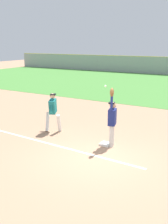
{
  "coord_description": "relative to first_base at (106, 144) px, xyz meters",
  "views": [
    {
      "loc": [
        3.93,
        -7.51,
        3.83
      ],
      "look_at": [
        -1.46,
        1.62,
        1.05
      ],
      "focal_mm": 42.55,
      "sensor_mm": 36.0,
      "label": 1
    }
  ],
  "objects": [
    {
      "name": "ground_plane",
      "position": [
        0.23,
        -1.17,
        -0.04
      ],
      "size": [
        79.73,
        79.73,
        0.0
      ],
      "primitive_type": "plane",
      "color": "tan"
    },
    {
      "name": "chalk_foul_line",
      "position": [
        -4.0,
        -0.9,
        -0.04
      ],
      "size": [
        11.99,
        0.67,
        0.01
      ],
      "primitive_type": "cube",
      "rotation": [
        0.0,
        0.0,
        -0.05
      ],
      "color": "white",
      "rests_on": "ground_plane"
    },
    {
      "name": "first_base",
      "position": [
        0.0,
        0.0,
        0.0
      ],
      "size": [
        0.39,
        0.39,
        0.08
      ],
      "primitive_type": "cube",
      "rotation": [
        0.0,
        0.0,
        -0.03
      ],
      "color": "white",
      "rests_on": "ground_plane"
    },
    {
      "name": "fielder",
      "position": [
        0.24,
        0.02,
        1.08
      ],
      "size": [
        0.36,
        0.89,
        2.28
      ],
      "rotation": [
        0.0,
        0.0,
        3.4
      ],
      "color": "silver",
      "rests_on": "ground_plane"
    },
    {
      "name": "runner",
      "position": [
        -2.7,
        0.28,
        0.96
      ],
      "size": [
        0.89,
        0.81,
        1.72
      ],
      "rotation": [
        0.0,
        0.0,
        0.41
      ],
      "color": "white",
      "rests_on": "ground_plane"
    },
    {
      "name": "baseball",
      "position": [
        -0.11,
        0.11,
        2.23
      ],
      "size": [
        0.07,
        0.07,
        0.07
      ],
      "primitive_type": "sphere",
      "color": "white"
    },
    {
      "name": "parked_car_blue",
      "position": [
        -6.4,
        28.63,
        0.63
      ],
      "size": [
        4.44,
        2.2,
        1.25
      ],
      "rotation": [
        0.0,
        0.0,
        0.02
      ],
      "color": "#23389E",
      "rests_on": "ground_plane"
    }
  ]
}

